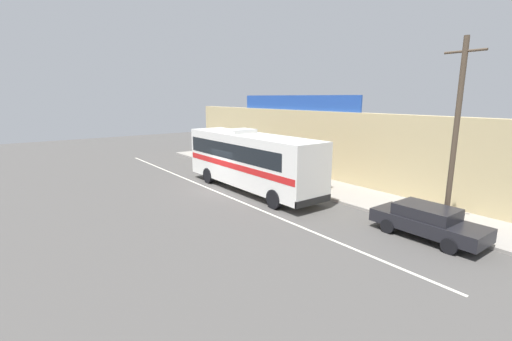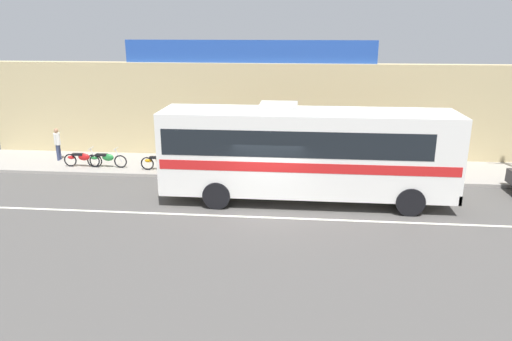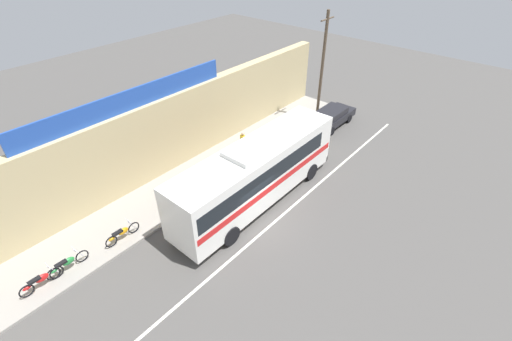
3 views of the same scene
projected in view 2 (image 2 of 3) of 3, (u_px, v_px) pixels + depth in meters
name	position (u px, v px, depth m)	size (l,w,h in m)	color
ground_plane	(268.00, 209.00, 17.89)	(70.00, 70.00, 0.00)	#4F4C49
sidewalk_slab	(276.00, 168.00, 22.82)	(30.00, 3.60, 0.14)	gray
storefront_facade	(279.00, 112.00, 24.19)	(30.00, 0.70, 4.80)	tan
storefront_billboard	(249.00, 52.00, 23.47)	(12.44, 0.12, 1.10)	#234CAD
road_center_stripe	(266.00, 217.00, 17.13)	(30.00, 0.14, 0.01)	silver
intercity_bus	(305.00, 150.00, 18.19)	(11.03, 2.59, 3.78)	white
motorcycle_blue	(160.00, 161.00, 22.08)	(1.87, 0.56, 0.94)	black
motorcycle_green	(82.00, 158.00, 22.62)	(1.88, 0.56, 0.94)	black
motorcycle_orange	(106.00, 159.00, 22.54)	(1.94, 0.56, 0.94)	black
pedestrian_far_right	(57.00, 142.00, 23.66)	(0.30, 0.48, 1.60)	navy
pedestrian_far_left	(372.00, 152.00, 21.78)	(0.30, 0.48, 1.60)	brown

